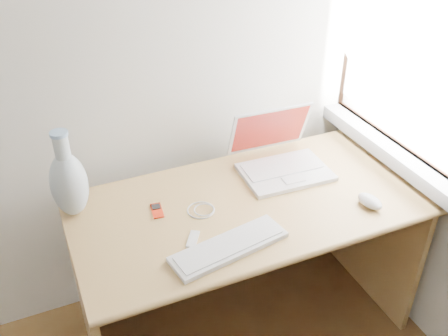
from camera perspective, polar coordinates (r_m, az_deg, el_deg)
name	(u,v)px	position (r m, az deg, el deg)	size (l,w,h in m)	color
window	(418,43)	(2.12, 21.30, 13.21)	(0.11, 0.99, 1.10)	white
desk	(238,230)	(2.17, 1.61, -7.08)	(1.39, 0.69, 0.73)	tan
laptop	(280,157)	(2.16, 6.47, 1.23)	(0.38, 0.32, 0.25)	white
external_keyboard	(229,246)	(1.76, 0.60, -8.95)	(0.44, 0.20, 0.02)	white
mouse	(370,201)	(2.03, 16.35, -3.66)	(0.07, 0.11, 0.04)	white
ipod	(157,211)	(1.94, -7.66, -4.84)	(0.05, 0.10, 0.01)	#B8230C
cable_coil	(201,210)	(1.93, -2.65, -4.82)	(0.11, 0.11, 0.01)	white
remote	(193,239)	(1.80, -3.57, -8.12)	(0.03, 0.09, 0.01)	white
vase	(69,182)	(1.92, -17.33, -1.55)	(0.14, 0.14, 0.35)	silver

